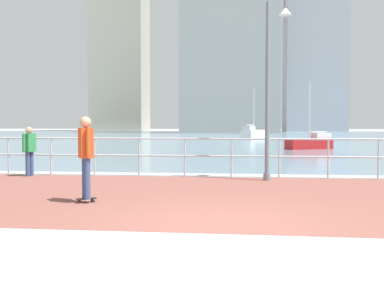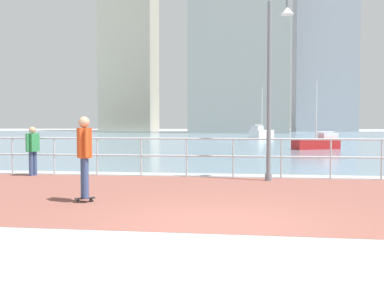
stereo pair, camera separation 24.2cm
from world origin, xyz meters
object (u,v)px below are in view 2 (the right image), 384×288
Objects in this scene: skateboarder at (84,151)px; lamppost at (274,71)px; sailboat_gray at (261,133)px; bystander at (33,147)px; sailboat_teal at (317,143)px.

lamppost is at bearing 45.33° from skateboarder.
sailboat_gray is (4.60, 44.32, -0.47)m from skateboarder.
bystander is at bearing 128.21° from skateboarder.
skateboarder is (-3.97, -4.02, -2.03)m from lamppost.
bystander is (-3.31, 4.20, -0.17)m from skateboarder.
bystander is 19.41m from sailboat_teal.
sailboat_teal is (7.57, 20.27, -0.63)m from skateboarder.
sailboat_gray is at bearing 84.07° from skateboarder.
bystander is at bearing -124.11° from sailboat_teal.
skateboarder is 0.40× the size of sailboat_teal.
sailboat_teal is at bearing 77.51° from lamppost.
sailboat_gray reaches higher than bystander.
lamppost is 1.28× the size of sailboat_teal.
sailboat_gray is 24.24m from sailboat_teal.
bystander is 40.89m from sailboat_gray.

